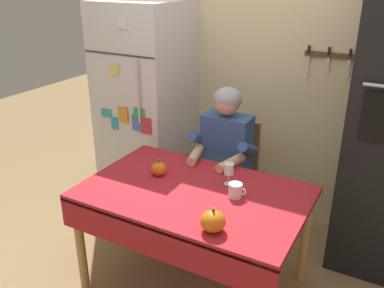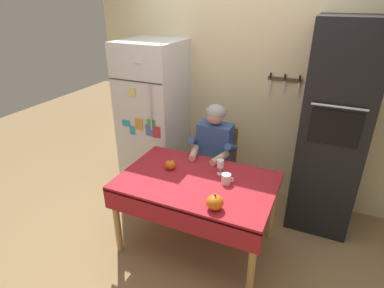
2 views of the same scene
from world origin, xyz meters
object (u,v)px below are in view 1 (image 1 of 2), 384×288
Objects in this scene: refrigerator at (146,107)px; dining_table at (192,203)px; chair_behind_person at (232,172)px; seated_person at (223,155)px; pumpkin_large at (159,169)px; wine_glass at (229,170)px; coffee_mug at (236,190)px; pumpkin_medium at (213,221)px.

dining_table is (0.95, -0.88, -0.24)m from refrigerator.
refrigerator reaches higher than chair_behind_person.
refrigerator is 1.29× the size of dining_table.
dining_table is 1.51× the size of chair_behind_person.
seated_person is (0.00, -0.19, 0.23)m from chair_behind_person.
chair_behind_person is (0.88, -0.09, -0.39)m from refrigerator.
refrigerator is 1.02m from pumpkin_large.
chair_behind_person is 0.72m from wine_glass.
wine_glass is (1.11, -0.68, -0.06)m from refrigerator.
seated_person reaches higher than pumpkin_large.
seated_person is 10.87× the size of pumpkin_large.
coffee_mug reaches higher than dining_table.
pumpkin_medium is at bearing -74.66° from wine_glass.
seated_person is at bearing -90.00° from chair_behind_person.
refrigerator is at bearing 146.29° from coffee_mug.
refrigerator is 1.32m from dining_table.
chair_behind_person is at bearing 95.19° from dining_table.
wine_glass is at bearing 105.34° from pumpkin_medium.
seated_person is 8.48× the size of wine_glass.
chair_behind_person is 0.83m from coffee_mug.
dining_table is at bearing 133.70° from pumpkin_medium.
pumpkin_medium reaches higher than dining_table.
wine_glass reaches higher than pumpkin_medium.
pumpkin_medium is at bearing -84.43° from coffee_mug.
wine_glass is 1.05× the size of pumpkin_medium.
refrigerator is at bearing 148.37° from wine_glass.
seated_person is at bearing 119.59° from wine_glass.
seated_person is 8.93× the size of pumpkin_medium.
seated_person is 11.02× the size of coffee_mug.
pumpkin_medium is (0.37, -1.10, 0.29)m from chair_behind_person.
seated_person reaches higher than pumpkin_medium.
refrigerator reaches higher than pumpkin_medium.
pumpkin_large is (-0.24, -0.70, 0.28)m from chair_behind_person.
pumpkin_large is at bearing -50.86° from refrigerator.
seated_person is 0.99m from pumpkin_medium.
pumpkin_large is 0.73m from pumpkin_medium.
seated_person is at bearing 64.97° from pumpkin_large.
chair_behind_person is 6.67× the size of pumpkin_medium.
pumpkin_medium reaches higher than pumpkin_large.
pumpkin_medium is at bearing -71.51° from chair_behind_person.
refrigerator is 15.93× the size of coffee_mug.
wine_glass reaches higher than coffee_mug.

